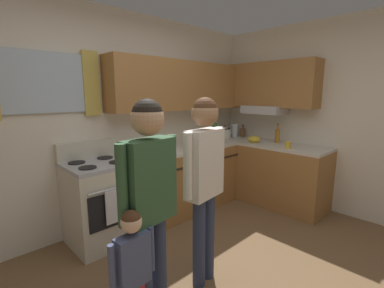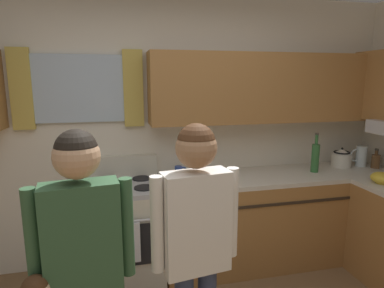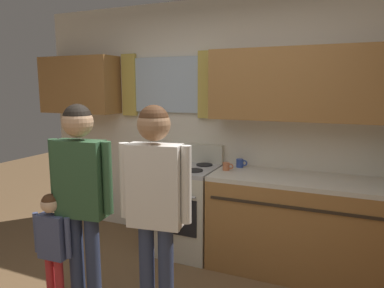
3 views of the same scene
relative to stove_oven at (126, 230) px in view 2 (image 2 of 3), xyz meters
The scene contains 12 objects.
back_wall_unit 1.13m from the stove_oven, 30.82° to the left, with size 4.60×0.42×2.60m.
kitchen_counter_run 1.82m from the stove_oven, ahead, with size 2.34×1.81×0.90m.
stove_oven is the anchor object (origin of this frame).
bottle_wine_green 1.96m from the stove_oven, ahead, with size 0.08×0.08×0.39m.
bottle_squat_brown 2.62m from the stove_oven, ahead, with size 0.08×0.08×0.21m.
mug_cobalt_blue 0.73m from the stove_oven, 20.03° to the left, with size 0.11×0.07×0.08m.
cup_terracotta 0.64m from the stove_oven, ahead, with size 0.11×0.07×0.08m.
stovetop_kettle 2.32m from the stove_oven, ahead, with size 0.27×0.20×0.21m.
water_pitcher 2.53m from the stove_oven, ahead, with size 0.19×0.11×0.22m.
mixing_bowl 2.34m from the stove_oven, 12.14° to the right, with size 0.19×0.19×0.10m.
adult_holding_child 1.42m from the stove_oven, 100.15° to the right, with size 0.49×0.22×1.59m.
adult_in_plaid 1.40m from the stove_oven, 74.51° to the right, with size 0.49×0.22×1.59m.
Camera 2 is at (-0.43, -1.28, 1.81)m, focal length 30.70 mm.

